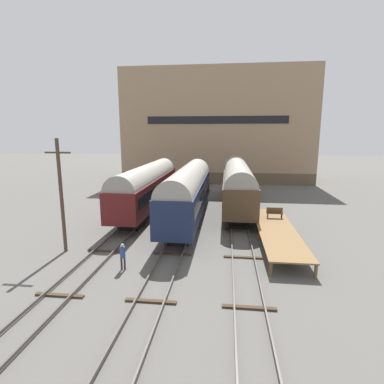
{
  "coord_description": "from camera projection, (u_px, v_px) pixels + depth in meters",
  "views": [
    {
      "loc": [
        3.61,
        -22.22,
        8.21
      ],
      "look_at": [
        0.0,
        8.57,
        2.2
      ],
      "focal_mm": 28.0,
      "sensor_mm": 36.0,
      "label": 1
    }
  ],
  "objects": [
    {
      "name": "ground_plane",
      "position": [
        179.0,
        240.0,
        23.64
      ],
      "size": [
        200.0,
        200.0,
        0.0
      ],
      "primitive_type": "plane",
      "color": "#56544F"
    },
    {
      "name": "track_left",
      "position": [
        121.0,
        236.0,
        24.16
      ],
      "size": [
        2.6,
        60.0,
        0.26
      ],
      "color": "#4C4742",
      "rests_on": "ground"
    },
    {
      "name": "track_middle",
      "position": [
        179.0,
        238.0,
        23.62
      ],
      "size": [
        2.6,
        60.0,
        0.26
      ],
      "color": "#4C4742",
      "rests_on": "ground"
    },
    {
      "name": "track_right",
      "position": [
        241.0,
        241.0,
        23.07
      ],
      "size": [
        2.6,
        60.0,
        0.26
      ],
      "color": "#4C4742",
      "rests_on": "ground"
    },
    {
      "name": "train_car_brown",
      "position": [
        237.0,
        182.0,
        33.68
      ],
      "size": [
        3.13,
        18.96,
        5.17
      ],
      "color": "black",
      "rests_on": "ground"
    },
    {
      "name": "train_car_maroon",
      "position": [
        148.0,
        185.0,
        32.07
      ],
      "size": [
        2.93,
        17.94,
        5.02
      ],
      "color": "black",
      "rests_on": "ground"
    },
    {
      "name": "train_car_navy",
      "position": [
        188.0,
        190.0,
        28.58
      ],
      "size": [
        2.96,
        18.02,
        5.23
      ],
      "color": "black",
      "rests_on": "ground"
    },
    {
      "name": "station_platform",
      "position": [
        277.0,
        230.0,
        23.28
      ],
      "size": [
        2.84,
        12.63,
        0.97
      ],
      "color": "brown",
      "rests_on": "ground"
    },
    {
      "name": "bench",
      "position": [
        275.0,
        212.0,
        26.21
      ],
      "size": [
        1.4,
        0.4,
        0.91
      ],
      "color": "brown",
      "rests_on": "station_platform"
    },
    {
      "name": "person_worker",
      "position": [
        123.0,
        254.0,
        18.23
      ],
      "size": [
        0.32,
        0.32,
        1.69
      ],
      "color": "#282833",
      "rests_on": "ground"
    },
    {
      "name": "utility_pole",
      "position": [
        61.0,
        194.0,
        20.59
      ],
      "size": [
        1.8,
        0.24,
        7.95
      ],
      "color": "#473828",
      "rests_on": "ground"
    },
    {
      "name": "warehouse_building",
      "position": [
        217.0,
        127.0,
        53.48
      ],
      "size": [
        32.46,
        10.4,
        19.02
      ],
      "color": "brown",
      "rests_on": "ground"
    }
  ]
}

